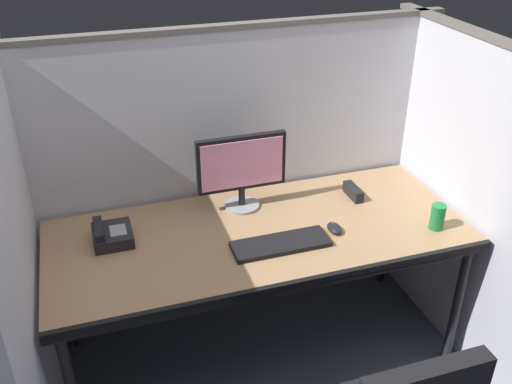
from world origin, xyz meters
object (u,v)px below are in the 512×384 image
desk_phone (111,235)px  red_stapler (353,192)px  desk (260,242)px  computer_mouse (334,228)px  monitor_center (241,167)px  soda_can (438,217)px  keyboard_main (281,244)px

desk_phone → red_stapler: bearing=1.4°
desk → computer_mouse: (0.32, -0.09, 0.07)m
monitor_center → soda_can: (0.79, -0.46, -0.15)m
computer_mouse → soda_can: 0.47m
computer_mouse → red_stapler: red_stapler is taller
desk_phone → desk: bearing=-12.4°
red_stapler → monitor_center: bearing=172.1°
keyboard_main → soda_can: soda_can is taller
desk → red_stapler: (0.55, 0.17, 0.08)m
desk → computer_mouse: size_ratio=19.79×
keyboard_main → computer_mouse: bearing=7.3°
desk → soda_can: soda_can is taller
keyboard_main → soda_can: 0.73m
computer_mouse → monitor_center: bearing=134.8°
keyboard_main → desk_phone: (-0.70, 0.27, 0.02)m
keyboard_main → red_stapler: red_stapler is taller
desk → red_stapler: bearing=17.3°
monitor_center → red_stapler: 0.59m
monitor_center → keyboard_main: (0.06, -0.37, -0.20)m
desk → monitor_center: size_ratio=4.42×
desk → monitor_center: 0.36m
desk → desk_phone: desk_phone is taller
desk → keyboard_main: (0.05, -0.13, 0.06)m
monitor_center → soda_can: monitor_center is taller
computer_mouse → desk_phone: (-0.97, 0.23, 0.02)m
desk_phone → red_stapler: (1.19, 0.03, -0.01)m
soda_can → monitor_center: bearing=149.9°
desk → desk_phone: 0.67m
keyboard_main → soda_can: bearing=-6.6°
computer_mouse → red_stapler: (0.22, 0.26, 0.01)m
monitor_center → red_stapler: bearing=-7.9°
desk → soda_can: size_ratio=15.57×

